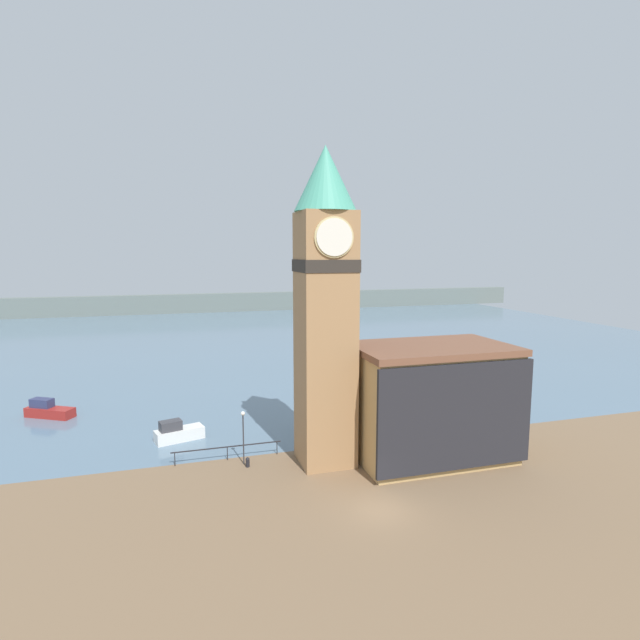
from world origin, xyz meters
The scene contains 10 objects.
ground_plane centered at (0.00, 0.00, 0.00)m, with size 160.00×160.00×0.00m, color brown.
water centered at (0.00, 70.69, 0.00)m, with size 160.00×120.00×0.00m.
far_shoreline centered at (0.00, 110.69, 2.50)m, with size 180.00×3.00×5.00m.
pier_railing centered at (-8.31, 10.44, 0.93)m, with size 8.43×0.08×1.09m.
clock_tower centered at (-1.12, 8.04, 12.47)m, with size 4.53×4.53×23.54m.
pier_building centered at (7.10, 6.62, 4.47)m, with size 12.22×7.78×8.91m.
boat_near centered at (-11.95, 15.73, 0.70)m, with size 4.29×2.54×1.85m.
boat_far centered at (-24.02, 25.80, 0.66)m, with size 4.88×3.67×1.78m.
mooring_bollard_near centered at (-6.99, 8.73, 0.40)m, with size 0.31×0.31×0.74m.
lamp_post centered at (-7.20, 9.31, 2.88)m, with size 0.32×0.32×4.15m.
Camera 1 is at (-11.90, -26.95, 15.94)m, focal length 28.00 mm.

